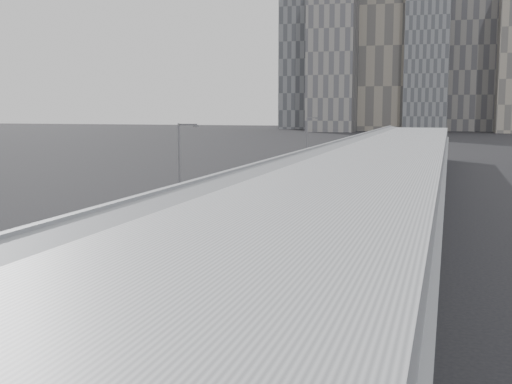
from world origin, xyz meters
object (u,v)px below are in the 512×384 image
at_px(bus_1, 59,302).
at_px(bus_3, 254,212).
at_px(shipping_container, 318,157).
at_px(bus_4, 282,193).
at_px(street_lamp_far, 308,140).
at_px(suv, 338,155).
at_px(bus_6, 330,170).
at_px(bus_7, 347,162).
at_px(bus_5, 313,177).
at_px(bus_2, 202,237).
at_px(street_lamp_near, 181,168).

xyz_separation_m(bus_1, bus_3, (1.09, 28.81, 0.00)).
bearing_deg(shipping_container, bus_4, -87.33).
height_order(bus_1, bus_4, bus_4).
bearing_deg(street_lamp_far, suv, 88.68).
xyz_separation_m(bus_6, bus_7, (0.20, 15.88, -0.03)).
height_order(bus_3, shipping_container, bus_3).
relative_size(bus_1, street_lamp_far, 1.30).
bearing_deg(street_lamp_far, bus_6, -64.91).
distance_m(bus_3, bus_7, 57.26).
relative_size(bus_1, bus_5, 0.95).
bearing_deg(bus_7, bus_4, -93.31).
height_order(bus_4, bus_6, bus_6).
height_order(street_lamp_far, suv, street_lamp_far).
bearing_deg(bus_7, bus_3, -92.35).
bearing_deg(bus_2, bus_6, 84.98).
height_order(bus_5, suv, bus_5).
xyz_separation_m(bus_2, bus_6, (-0.50, 53.95, -0.07)).
bearing_deg(bus_6, bus_2, -87.10).
bearing_deg(bus_1, bus_7, 94.28).
bearing_deg(bus_6, street_lamp_near, -95.84).
distance_m(street_lamp_far, shipping_container, 13.68).
bearing_deg(bus_7, street_lamp_near, -98.87).
xyz_separation_m(bus_5, street_lamp_near, (-5.85, -31.00, 3.88)).
bearing_deg(bus_3, shipping_container, 101.90).
xyz_separation_m(bus_2, bus_4, (-0.77, 26.00, -0.08)).
height_order(bus_6, street_lamp_far, street_lamp_far).
bearing_deg(bus_6, bus_7, 91.64).
bearing_deg(suv, street_lamp_far, -111.56).
bearing_deg(suv, bus_7, -97.32).
distance_m(bus_3, suv, 83.00).
bearing_deg(bus_5, bus_1, -85.42).
bearing_deg(bus_5, street_lamp_far, 108.57).
bearing_deg(bus_5, bus_4, -85.19).
relative_size(street_lamp_far, suv, 1.57).
xyz_separation_m(bus_5, suv, (-5.39, 52.73, -0.74)).
bearing_deg(shipping_container, bus_1, -90.60).
relative_size(bus_4, street_lamp_near, 1.35).
height_order(shipping_container, suv, shipping_container).
height_order(bus_3, street_lamp_far, street_lamp_far).
height_order(bus_1, shipping_container, bus_1).
height_order(street_lamp_near, shipping_container, street_lamp_near).
bearing_deg(bus_4, street_lamp_far, 101.18).
distance_m(street_lamp_near, street_lamp_far, 55.77).
distance_m(bus_5, street_lamp_far, 25.78).
xyz_separation_m(bus_7, street_lamp_near, (-6.31, -58.22, 3.90)).
height_order(bus_4, suv, bus_4).
height_order(bus_2, bus_4, bus_2).
bearing_deg(bus_5, suv, 100.71).
distance_m(bus_1, bus_2, 16.26).
height_order(bus_6, shipping_container, bus_6).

